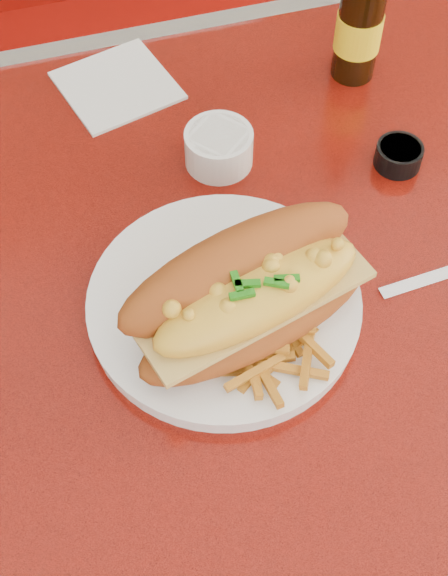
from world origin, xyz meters
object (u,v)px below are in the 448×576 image
object	(u,v)px
booth_bench_far	(127,103)
fork	(273,263)
gravy_ramekin	(219,147)
sauce_cup_right	(399,155)
dinner_plate	(224,304)
mac_hoagie	(250,292)
diner_table	(246,341)
beer_bottle	(361,17)

from	to	relation	value
booth_bench_far	fork	bearing A→B (deg)	-88.70
gravy_ramekin	sauce_cup_right	world-z (taller)	gravy_ramekin
dinner_plate	gravy_ramekin	xyz separation A→B (m)	(0.05, 0.20, 0.01)
mac_hoagie	sauce_cup_right	distance (m)	0.29
mac_hoagie	sauce_cup_right	world-z (taller)	mac_hoagie
dinner_plate	mac_hoagie	size ratio (longest dim) A/B	1.20
diner_table	booth_bench_far	world-z (taller)	booth_bench_far
diner_table	fork	xyz separation A→B (m)	(0.02, -0.02, 0.18)
diner_table	sauce_cup_right	bearing A→B (deg)	22.77
mac_hoagie	beer_bottle	bearing A→B (deg)	38.53
diner_table	sauce_cup_right	xyz separation A→B (m)	(0.21, 0.09, 0.18)
sauce_cup_right	beer_bottle	xyz separation A→B (m)	(0.01, 0.16, 0.07)
mac_hoagie	gravy_ramekin	size ratio (longest dim) A/B	2.80
dinner_plate	gravy_ramekin	world-z (taller)	gravy_ramekin
fork	gravy_ramekin	world-z (taller)	gravy_ramekin
fork	mac_hoagie	bearing A→B (deg)	126.23
booth_bench_far	mac_hoagie	world-z (taller)	same
dinner_plate	fork	distance (m)	0.07
dinner_plate	mac_hoagie	distance (m)	0.07
dinner_plate	gravy_ramekin	size ratio (longest dim) A/B	3.35
fork	sauce_cup_right	distance (m)	0.22
diner_table	sauce_cup_right	distance (m)	0.29
diner_table	dinner_plate	distance (m)	0.18
dinner_plate	gravy_ramekin	bearing A→B (deg)	75.06
booth_bench_far	beer_bottle	world-z (taller)	beer_bottle
dinner_plate	mac_hoagie	bearing A→B (deg)	-60.76
diner_table	booth_bench_far	distance (m)	0.87
diner_table	mac_hoagie	size ratio (longest dim) A/B	4.47
booth_bench_far	sauce_cup_right	distance (m)	0.90
diner_table	gravy_ramekin	xyz separation A→B (m)	(0.01, 0.15, 0.18)
mac_hoagie	diner_table	bearing A→B (deg)	56.50
fork	sauce_cup_right	bearing A→B (deg)	-76.13
diner_table	mac_hoagie	bearing A→B (deg)	-108.38
beer_bottle	mac_hoagie	bearing A→B (deg)	-126.36
dinner_plate	fork	world-z (taller)	same
mac_hoagie	fork	world-z (taller)	mac_hoagie
mac_hoagie	fork	distance (m)	0.09
sauce_cup_right	booth_bench_far	bearing A→B (deg)	105.97
mac_hoagie	sauce_cup_right	bearing A→B (deg)	20.43
fork	booth_bench_far	bearing A→B (deg)	-14.73
booth_bench_far	gravy_ramekin	size ratio (longest dim) A/B	12.20
sauce_cup_right	beer_bottle	world-z (taller)	beer_bottle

